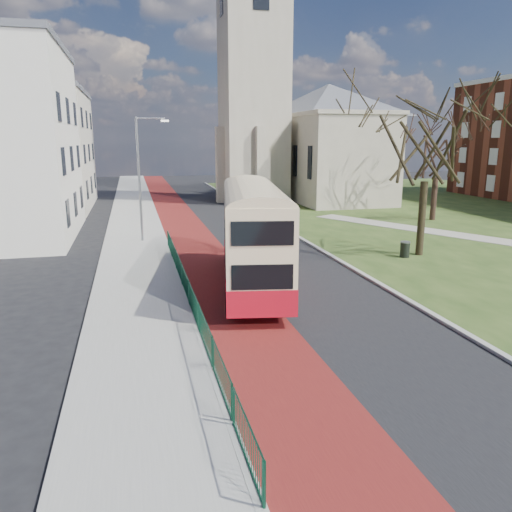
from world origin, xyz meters
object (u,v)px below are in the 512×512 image
object	(u,v)px
streetlamp	(141,173)
litter_bin	(405,249)
winter_tree_near	(429,120)
bus	(253,232)
winter_tree_far	(438,143)

from	to	relation	value
streetlamp	litter_bin	bearing A→B (deg)	-29.76
winter_tree_near	litter_bin	bearing A→B (deg)	-162.43
bus	winter_tree_near	world-z (taller)	winter_tree_near
bus	litter_bin	bearing A→B (deg)	30.07
streetlamp	bus	world-z (taller)	streetlamp
streetlamp	winter_tree_far	distance (m)	24.37
bus	winter_tree_near	bearing A→B (deg)	29.82
litter_bin	bus	bearing A→B (deg)	-160.03
bus	streetlamp	bearing A→B (deg)	121.15
winter_tree_near	litter_bin	xyz separation A→B (m)	(-1.17, -0.37, -7.24)
winter_tree_far	winter_tree_near	bearing A→B (deg)	-125.92
streetlamp	winter_tree_near	bearing A→B (deg)	-26.81
bus	winter_tree_far	xyz separation A→B (m)	(19.45, 15.50, 3.78)
winter_tree_near	litter_bin	size ratio (longest dim) A/B	12.11
bus	winter_tree_near	distance (m)	12.86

